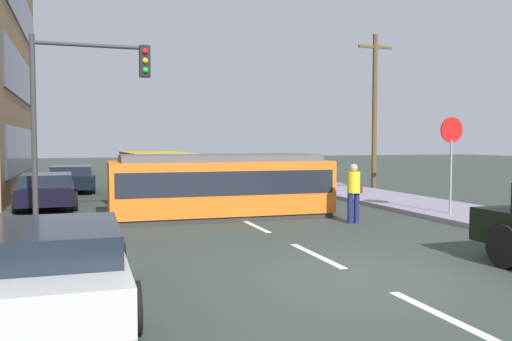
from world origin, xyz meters
TOP-DOWN VIEW (x-y plane):
  - ground_plane at (0.00, 10.00)m, footprint 120.00×120.00m
  - sidewalk_curb_right at (6.80, 6.00)m, footprint 3.20×36.00m
  - lane_stripe_0 at (0.00, -2.00)m, footprint 0.16×2.40m
  - lane_stripe_1 at (0.00, 2.00)m, footprint 0.16×2.40m
  - lane_stripe_2 at (0.00, 6.00)m, footprint 0.16×2.40m
  - lane_stripe_3 at (0.00, 14.00)m, footprint 0.16×2.40m
  - lane_stripe_4 at (0.00, 20.00)m, footprint 0.16×2.40m
  - streetcar_tram at (-0.43, 8.00)m, footprint 6.64×2.72m
  - city_bus at (-1.34, 15.54)m, footprint 2.71×5.17m
  - pedestrian_crossing at (2.82, 5.59)m, footprint 0.51×0.36m
  - parked_sedan_near at (-4.83, -0.10)m, footprint 2.05×4.26m
  - parked_sedan_mid at (-5.56, 11.96)m, footprint 2.04×4.11m
  - parked_sedan_far at (-4.81, 17.95)m, footprint 2.15×4.40m
  - stop_sign at (6.07, 5.57)m, footprint 0.76×0.07m
  - traffic_light_mast at (-4.38, 6.95)m, footprint 3.01×0.33m
  - utility_pole_mid at (9.15, 15.11)m, footprint 1.80×0.24m

SIDE VIEW (x-z plane):
  - ground_plane at x=0.00m, z-range 0.00..0.00m
  - lane_stripe_0 at x=0.00m, z-range 0.00..0.01m
  - lane_stripe_1 at x=0.00m, z-range 0.00..0.01m
  - lane_stripe_2 at x=0.00m, z-range 0.00..0.01m
  - lane_stripe_3 at x=0.00m, z-range 0.00..0.01m
  - lane_stripe_4 at x=0.00m, z-range 0.00..0.01m
  - sidewalk_curb_right at x=6.80m, z-range 0.00..0.14m
  - parked_sedan_mid at x=-5.56m, z-range 0.03..1.22m
  - parked_sedan_near at x=-4.83m, z-range 0.03..1.22m
  - parked_sedan_far at x=-4.81m, z-range 0.03..1.22m
  - pedestrian_crossing at x=2.82m, z-range 0.11..1.78m
  - streetcar_tram at x=-0.43m, z-range 0.03..1.93m
  - city_bus at x=-1.34m, z-range 0.13..1.95m
  - stop_sign at x=6.07m, z-range 0.75..3.63m
  - traffic_light_mast at x=-4.38m, z-range 1.02..6.01m
  - utility_pole_mid at x=9.15m, z-range 0.18..7.61m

